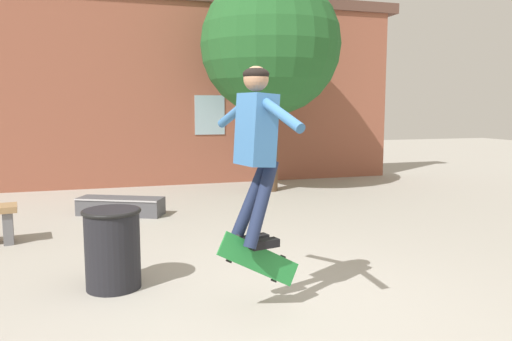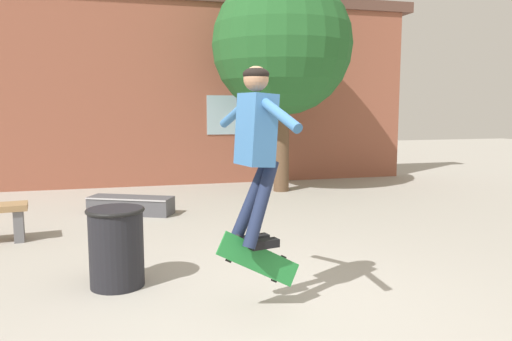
{
  "view_description": "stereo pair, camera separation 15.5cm",
  "coord_description": "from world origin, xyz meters",
  "px_view_note": "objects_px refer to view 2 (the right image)",
  "views": [
    {
      "loc": [
        -1.41,
        -3.86,
        1.77
      ],
      "look_at": [
        -0.15,
        0.12,
        1.24
      ],
      "focal_mm": 35.0,
      "sensor_mm": 36.0,
      "label": 1
    },
    {
      "loc": [
        -1.26,
        -3.9,
        1.77
      ],
      "look_at": [
        -0.15,
        0.12,
        1.24
      ],
      "focal_mm": 35.0,
      "sensor_mm": 36.0,
      "label": 2
    }
  ],
  "objects_px": {
    "skater": "(256,140)",
    "skateboard_flipping": "(259,260)",
    "skate_ledge": "(131,205)",
    "trash_bin": "(116,245)",
    "tree_right": "(282,46)"
  },
  "relations": [
    {
      "from": "tree_right",
      "to": "skater",
      "type": "bearing_deg",
      "value": -110.14
    },
    {
      "from": "skater",
      "to": "skateboard_flipping",
      "type": "distance_m",
      "value": 1.03
    },
    {
      "from": "trash_bin",
      "to": "skater",
      "type": "bearing_deg",
      "value": -39.68
    },
    {
      "from": "skate_ledge",
      "to": "skateboard_flipping",
      "type": "bearing_deg",
      "value": -51.78
    },
    {
      "from": "tree_right",
      "to": "skateboard_flipping",
      "type": "xyz_separation_m",
      "value": [
        -2.18,
        -6.01,
        -2.56
      ]
    },
    {
      "from": "tree_right",
      "to": "skate_ledge",
      "type": "bearing_deg",
      "value": -154.1
    },
    {
      "from": "skate_ledge",
      "to": "trash_bin",
      "type": "height_order",
      "value": "trash_bin"
    },
    {
      "from": "skate_ledge",
      "to": "skater",
      "type": "xyz_separation_m",
      "value": [
        0.96,
        -4.44,
        1.36
      ]
    },
    {
      "from": "skater",
      "to": "skateboard_flipping",
      "type": "xyz_separation_m",
      "value": [
        0.01,
        -0.04,
        -1.03
      ]
    },
    {
      "from": "skate_ledge",
      "to": "trash_bin",
      "type": "xyz_separation_m",
      "value": [
        -0.21,
        -3.47,
        0.27
      ]
    },
    {
      "from": "skater",
      "to": "skateboard_flipping",
      "type": "bearing_deg",
      "value": -85.78
    },
    {
      "from": "trash_bin",
      "to": "skateboard_flipping",
      "type": "bearing_deg",
      "value": -40.54
    },
    {
      "from": "tree_right",
      "to": "trash_bin",
      "type": "distance_m",
      "value": 6.57
    },
    {
      "from": "tree_right",
      "to": "skate_ledge",
      "type": "height_order",
      "value": "tree_right"
    },
    {
      "from": "trash_bin",
      "to": "skater",
      "type": "height_order",
      "value": "skater"
    }
  ]
}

